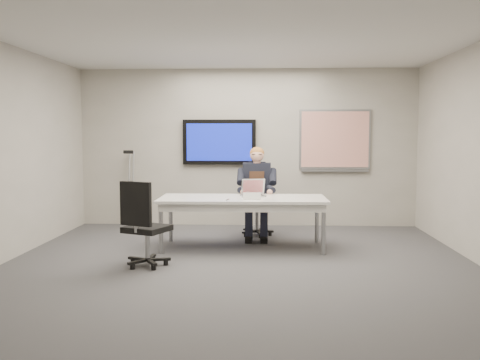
{
  "coord_description": "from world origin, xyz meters",
  "views": [
    {
      "loc": [
        0.32,
        -6.57,
        1.63
      ],
      "look_at": [
        -0.05,
        1.2,
        0.97
      ],
      "focal_mm": 40.0,
      "sensor_mm": 36.0,
      "label": 1
    }
  ],
  "objects_px": {
    "office_chair_near": "(145,240)",
    "seated_person": "(257,202)",
    "conference_table": "(243,203)",
    "laptop": "(253,192)",
    "office_chair_far": "(257,216)"
  },
  "relations": [
    {
      "from": "office_chair_near",
      "to": "laptop",
      "type": "xyz_separation_m",
      "value": [
        1.3,
        1.38,
        0.46
      ]
    },
    {
      "from": "office_chair_near",
      "to": "conference_table",
      "type": "bearing_deg",
      "value": -111.68
    },
    {
      "from": "conference_table",
      "to": "laptop",
      "type": "xyz_separation_m",
      "value": [
        0.14,
        0.21,
        0.15
      ]
    },
    {
      "from": "office_chair_far",
      "to": "laptop",
      "type": "xyz_separation_m",
      "value": [
        -0.05,
        -0.79,
        0.48
      ]
    },
    {
      "from": "seated_person",
      "to": "office_chair_near",
      "type": "bearing_deg",
      "value": -124.55
    },
    {
      "from": "office_chair_far",
      "to": "seated_person",
      "type": "distance_m",
      "value": 0.37
    },
    {
      "from": "office_chair_near",
      "to": "seated_person",
      "type": "height_order",
      "value": "seated_person"
    },
    {
      "from": "office_chair_far",
      "to": "laptop",
      "type": "relative_size",
      "value": 2.52
    },
    {
      "from": "seated_person",
      "to": "laptop",
      "type": "bearing_deg",
      "value": -94.47
    },
    {
      "from": "office_chair_far",
      "to": "office_chair_near",
      "type": "distance_m",
      "value": 2.55
    },
    {
      "from": "conference_table",
      "to": "laptop",
      "type": "height_order",
      "value": "laptop"
    },
    {
      "from": "conference_table",
      "to": "office_chair_near",
      "type": "relative_size",
      "value": 2.23
    },
    {
      "from": "conference_table",
      "to": "office_chair_far",
      "type": "xyz_separation_m",
      "value": [
        0.19,
        1.0,
        -0.33
      ]
    },
    {
      "from": "laptop",
      "to": "office_chair_near",
      "type": "bearing_deg",
      "value": -148.15
    },
    {
      "from": "office_chair_near",
      "to": "seated_person",
      "type": "xyz_separation_m",
      "value": [
        1.34,
        1.91,
        0.25
      ]
    }
  ]
}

